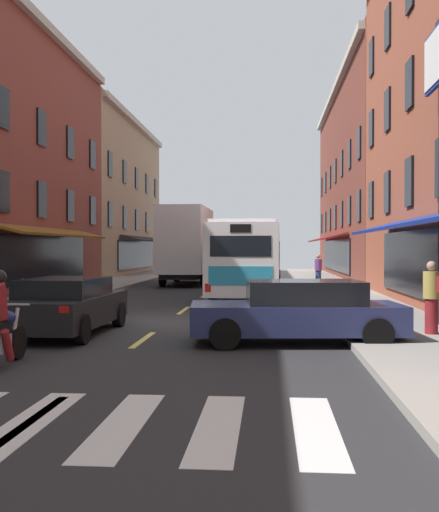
% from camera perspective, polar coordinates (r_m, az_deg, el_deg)
% --- Properties ---
extents(ground_plane, '(34.80, 80.00, 0.10)m').
position_cam_1_polar(ground_plane, '(17.35, -4.69, -6.15)').
color(ground_plane, '#28282B').
extents(lane_centre_dashes, '(0.14, 73.90, 0.01)m').
position_cam_1_polar(lane_centre_dashes, '(17.10, -4.82, -6.07)').
color(lane_centre_dashes, '#DBCC4C').
rests_on(lane_centre_dashes, ground).
extents(crosswalk_near, '(7.10, 2.80, 0.01)m').
position_cam_1_polar(crosswalk_near, '(7.79, -16.99, -14.31)').
color(crosswalk_near, silver).
rests_on(crosswalk_near, ground).
extents(sidewalk_right, '(3.00, 80.00, 0.14)m').
position_cam_1_polar(sidewalk_right, '(17.39, 14.98, -5.76)').
color(sidewalk_right, gray).
rests_on(sidewalk_right, ground).
extents(transit_bus, '(2.80, 12.11, 3.05)m').
position_cam_1_polar(transit_bus, '(26.76, 2.77, -0.18)').
color(transit_bus, white).
rests_on(transit_bus, ground).
extents(box_truck, '(2.58, 7.84, 4.23)m').
position_cam_1_polar(box_truck, '(34.57, -2.94, 0.96)').
color(box_truck, '#B21E19').
rests_on(box_truck, ground).
extents(sedan_near, '(1.95, 4.44, 1.33)m').
position_cam_1_polar(sedan_near, '(15.01, -13.84, -4.41)').
color(sedan_near, black).
rests_on(sedan_near, ground).
extents(sedan_mid, '(2.08, 4.81, 1.30)m').
position_cam_1_polar(sedan_mid, '(43.63, -1.72, -1.07)').
color(sedan_mid, navy).
rests_on(sedan_mid, ground).
extents(sedan_far, '(4.58, 2.29, 1.34)m').
position_cam_1_polar(sedan_far, '(13.34, 7.23, -5.05)').
color(sedan_far, navy).
rests_on(sedan_far, ground).
extents(bicycle_near, '(1.69, 0.52, 0.91)m').
position_cam_1_polar(bicycle_near, '(21.05, -16.49, -3.46)').
color(bicycle_near, black).
rests_on(bicycle_near, sidewalk_left).
extents(pedestrian_near, '(0.51, 0.48, 1.60)m').
position_cam_1_polar(pedestrian_near, '(14.42, 18.96, -3.45)').
color(pedestrian_near, maroon).
rests_on(pedestrian_near, sidewalk_right).
extents(pedestrian_mid, '(0.36, 0.36, 1.58)m').
position_cam_1_polar(pedestrian_mid, '(31.40, 9.06, -1.27)').
color(pedestrian_mid, navy).
rests_on(pedestrian_mid, sidewalk_right).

